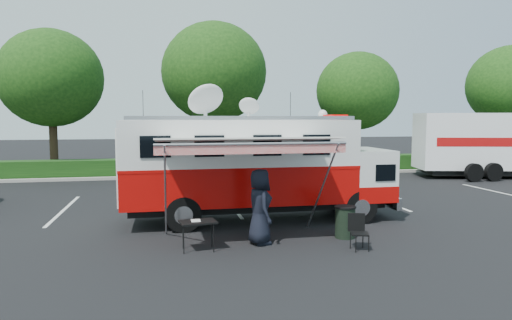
% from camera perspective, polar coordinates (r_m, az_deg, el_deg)
% --- Properties ---
extents(ground_plane, '(120.00, 120.00, 0.00)m').
position_cam_1_polar(ground_plane, '(14.75, 0.39, -7.55)').
color(ground_plane, black).
rests_on(ground_plane, ground).
extents(back_border, '(60.00, 6.14, 8.87)m').
position_cam_1_polar(back_border, '(27.34, -2.80, 8.90)').
color(back_border, '#9E998E').
rests_on(back_border, ground_plane).
extents(stall_lines, '(24.12, 5.50, 0.01)m').
position_cam_1_polar(stall_lines, '(17.56, -3.22, -5.46)').
color(stall_lines, silver).
rests_on(stall_lines, ground_plane).
extents(command_truck, '(8.57, 2.36, 4.12)m').
position_cam_1_polar(command_truck, '(14.44, 0.10, -0.73)').
color(command_truck, black).
rests_on(command_truck, ground_plane).
extents(awning, '(4.68, 2.43, 2.83)m').
position_cam_1_polar(awning, '(11.83, -1.19, 2.24)').
color(awning, white).
rests_on(awning, ground_plane).
extents(person, '(0.74, 1.03, 1.96)m').
position_cam_1_polar(person, '(12.11, 0.47, -10.41)').
color(person, black).
rests_on(person, ground_plane).
extents(folding_table, '(0.97, 0.76, 0.75)m').
position_cam_1_polar(folding_table, '(11.43, -7.27, -7.80)').
color(folding_table, black).
rests_on(folding_table, ground_plane).
extents(folding_chair, '(0.53, 0.56, 0.89)m').
position_cam_1_polar(folding_chair, '(11.78, 12.63, -8.35)').
color(folding_chair, black).
rests_on(folding_chair, ground_plane).
extents(trash_bin, '(0.58, 0.58, 0.87)m').
position_cam_1_polar(trash_bin, '(12.82, 11.07, -7.60)').
color(trash_bin, black).
rests_on(trash_bin, ground_plane).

